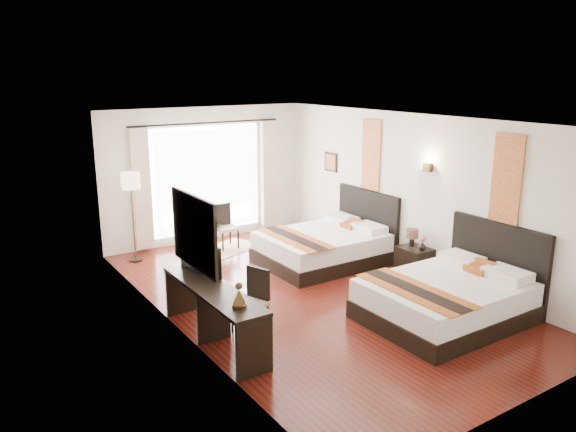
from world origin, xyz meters
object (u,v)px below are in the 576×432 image
table_lamp (412,235)px  console_desk (214,314)px  side_table (210,236)px  window_chair (226,235)px  television (196,260)px  bed_near (450,297)px  nightstand (414,262)px  fruit_bowl (211,222)px  vase (422,248)px  bed_far (326,245)px  floor_lamp (131,186)px  desk_chair (251,313)px

table_lamp → console_desk: bearing=-174.7°
side_table → window_chair: bearing=-17.4°
television → console_desk: bearing=158.8°
bed_near → table_lamp: 1.88m
bed_near → nightstand: 1.72m
side_table → fruit_bowl: fruit_bowl is taller
vase → window_chair: 4.01m
bed_near → bed_far: bearing=89.6°
bed_far → television: bearing=-159.3°
vase → console_desk: 3.99m
vase → floor_lamp: (-3.79, 3.70, 0.87)m
table_lamp → desk_chair: size_ratio=0.38×
vase → floor_lamp: size_ratio=0.08×
bed_far → desk_chair: (-2.62, -1.76, -0.06)m
floor_lamp → window_chair: (1.82, -0.21, -1.17)m
nightstand → window_chair: (-1.97, 3.32, 0.01)m
table_lamp → floor_lamp: (-3.82, 3.41, 0.71)m
bed_far → nightstand: size_ratio=4.05×
fruit_bowl → window_chair: 0.41m
bed_near → fruit_bowl: size_ratio=10.09×
table_lamp → vase: (-0.03, -0.28, -0.16)m
nightstand → table_lamp: bearing=74.3°
nightstand → side_table: same height
side_table → nightstand: bearing=-56.2°
table_lamp → window_chair: size_ratio=0.38×
bed_far → desk_chair: size_ratio=2.53×
console_desk → side_table: bearing=65.2°
fruit_bowl → window_chair: (0.28, -0.07, -0.29)m
bed_near → television: (-3.13, 1.79, 0.65)m
desk_chair → vase: bearing=161.5°
bed_far → desk_chair: bed_far is taller
desk_chair → nightstand: bearing=164.2°
vase → side_table: (-2.29, 3.58, -0.31)m
nightstand → floor_lamp: floor_lamp is taller
floor_lamp → side_table: (1.50, -0.11, -1.17)m
bed_far → floor_lamp: 3.78m
table_lamp → floor_lamp: floor_lamp is taller
bed_far → console_desk: bed_far is taller
television → floor_lamp: size_ratio=0.46×
table_lamp → desk_chair: bearing=-173.4°
television → window_chair: (2.00, 3.03, -0.71)m
fruit_bowl → window_chair: size_ratio=0.25×
bed_near → side_table: bearing=106.5°
bed_near → side_table: 5.13m
nightstand → desk_chair: size_ratio=0.62×
table_lamp → fruit_bowl: 3.99m
bed_far → table_lamp: 1.65m
nightstand → table_lamp: size_ratio=1.65×
bed_far → nightstand: (0.81, -1.48, -0.06)m
window_chair → bed_far: bearing=32.0°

